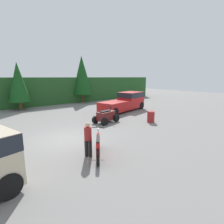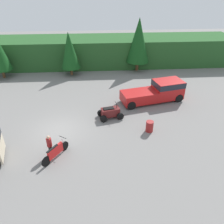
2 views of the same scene
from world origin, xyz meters
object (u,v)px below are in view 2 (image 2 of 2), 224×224
(rider_person, at_px, (50,145))
(dirt_bike, at_px, (56,152))
(quad_atv, at_px, (110,113))
(steel_barrel, at_px, (150,126))
(pickup_truck_red, at_px, (158,91))

(rider_person, bearing_deg, dirt_bike, -71.76)
(quad_atv, distance_m, rider_person, 6.16)
(steel_barrel, bearing_deg, dirt_bike, -159.77)
(dirt_bike, relative_size, quad_atv, 0.91)
(dirt_bike, distance_m, rider_person, 0.59)
(dirt_bike, bearing_deg, pickup_truck_red, -14.34)
(pickup_truck_red, height_order, quad_atv, pickup_truck_red)
(pickup_truck_red, distance_m, dirt_bike, 11.47)
(dirt_bike, bearing_deg, rider_person, 90.29)
(pickup_truck_red, relative_size, dirt_bike, 3.06)
(rider_person, xyz_separation_m, steel_barrel, (7.17, 2.25, -0.44))
(dirt_bike, xyz_separation_m, quad_atv, (3.90, 4.67, 0.01))
(pickup_truck_red, bearing_deg, rider_person, -154.15)
(pickup_truck_red, relative_size, steel_barrel, 7.08)
(pickup_truck_red, bearing_deg, dirt_bike, -152.00)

